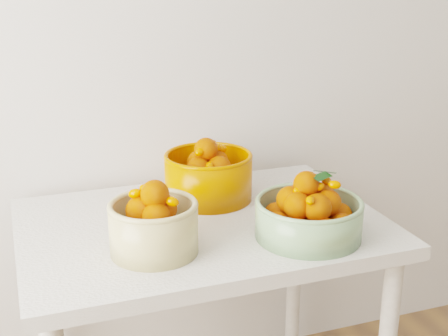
{
  "coord_description": "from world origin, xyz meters",
  "views": [
    {
      "loc": [
        -0.79,
        0.08,
        1.45
      ],
      "look_at": [
        -0.26,
        1.54,
        0.92
      ],
      "focal_mm": 50.0,
      "sensor_mm": 36.0,
      "label": 1
    }
  ],
  "objects_px": {
    "table": "(203,252)",
    "bowl_cream": "(154,225)",
    "bowl_orange": "(208,175)",
    "bowl_green": "(309,215)"
  },
  "relations": [
    {
      "from": "table",
      "to": "bowl_cream",
      "type": "bearing_deg",
      "value": -140.2
    },
    {
      "from": "table",
      "to": "bowl_orange",
      "type": "xyz_separation_m",
      "value": [
        0.07,
        0.16,
        0.17
      ]
    },
    {
      "from": "bowl_cream",
      "to": "bowl_green",
      "type": "relative_size",
      "value": 0.73
    },
    {
      "from": "bowl_green",
      "to": "bowl_orange",
      "type": "bearing_deg",
      "value": 114.51
    },
    {
      "from": "bowl_cream",
      "to": "bowl_orange",
      "type": "bearing_deg",
      "value": 51.1
    },
    {
      "from": "bowl_cream",
      "to": "bowl_orange",
      "type": "xyz_separation_m",
      "value": [
        0.24,
        0.3,
        0.0
      ]
    },
    {
      "from": "table",
      "to": "bowl_cream",
      "type": "distance_m",
      "value": 0.28
    },
    {
      "from": "table",
      "to": "bowl_green",
      "type": "xyz_separation_m",
      "value": [
        0.23,
        -0.19,
        0.16
      ]
    },
    {
      "from": "table",
      "to": "bowl_cream",
      "type": "xyz_separation_m",
      "value": [
        -0.17,
        -0.14,
        0.17
      ]
    },
    {
      "from": "bowl_green",
      "to": "bowl_orange",
      "type": "relative_size",
      "value": 1.22
    }
  ]
}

